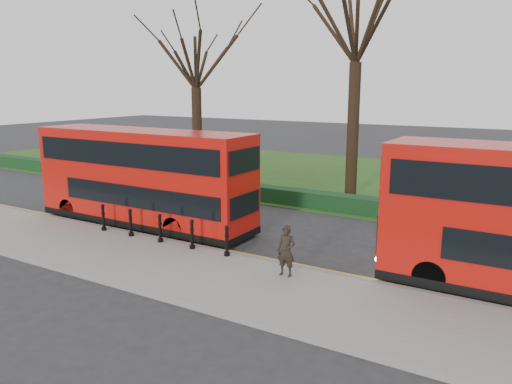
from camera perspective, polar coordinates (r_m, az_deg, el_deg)
The scene contains 12 objects.
ground at distance 19.03m, azimuth -5.74°, elevation -5.55°, with size 120.00×120.00×0.00m, color #28282B.
pavement at distance 16.83m, azimuth -11.90°, elevation -7.87°, with size 60.00×4.00×0.15m, color gray.
kerb at distance 18.25m, azimuth -7.63°, elevation -6.12°, with size 60.00×0.25×0.16m, color slate.
grass_verge at distance 31.96m, azimuth 10.49°, elevation 1.57°, with size 60.00×18.00×0.06m, color #294A18.
hedge at distance 24.52m, azimuth 3.74°, elevation -0.54°, with size 60.00×0.90×0.80m, color black.
yellow_line_outer at distance 18.50m, azimuth -7.04°, elevation -6.08°, with size 60.00×0.10×0.01m, color yellow.
yellow_line_inner at distance 18.65m, azimuth -6.66°, elevation -5.92°, with size 60.00×0.10×0.01m, color yellow.
tree_left at distance 30.99m, azimuth -6.94°, elevation 15.10°, with size 6.55×6.55×10.23m.
tree_mid at distance 26.29m, azimuth 11.53°, elevation 19.21°, with size 8.02×8.02×12.53m.
bollard_row at distance 18.48m, azimuth -10.91°, elevation -4.14°, with size 6.01×0.15×1.00m.
bus_lead at distance 21.10m, azimuth -12.84°, elevation 1.56°, with size 9.99×2.30×3.97m.
pedestrian at distance 14.95m, azimuth 3.48°, elevation -6.73°, with size 0.57×0.37×1.55m, color black.
Camera 1 is at (10.90, -14.50, 5.74)m, focal length 35.00 mm.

